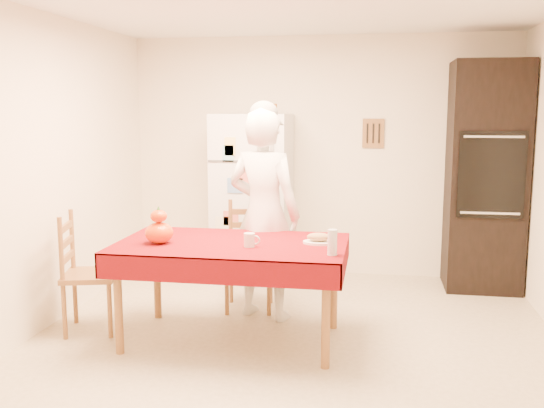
% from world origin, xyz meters
% --- Properties ---
extents(floor, '(4.50, 4.50, 0.00)m').
position_xyz_m(floor, '(0.00, 0.00, 0.00)').
color(floor, tan).
rests_on(floor, ground).
extents(room_shell, '(4.02, 4.52, 2.51)m').
position_xyz_m(room_shell, '(0.00, 0.00, 1.62)').
color(room_shell, white).
rests_on(room_shell, ground).
extents(refrigerator, '(0.75, 0.74, 1.70)m').
position_xyz_m(refrigerator, '(-0.65, 1.88, 0.85)').
color(refrigerator, white).
rests_on(refrigerator, floor).
extents(oven_cabinet, '(0.70, 0.62, 2.20)m').
position_xyz_m(oven_cabinet, '(1.63, 1.93, 1.10)').
color(oven_cabinet, black).
rests_on(oven_cabinet, floor).
extents(dining_table, '(1.70, 1.00, 0.76)m').
position_xyz_m(dining_table, '(-0.46, 0.16, 0.69)').
color(dining_table, brown).
rests_on(dining_table, floor).
extents(chair_far, '(0.47, 0.45, 0.95)m').
position_xyz_m(chair_far, '(-0.49, 0.96, 0.51)').
color(chair_far, brown).
rests_on(chair_far, floor).
extents(chair_left, '(0.50, 0.51, 0.95)m').
position_xyz_m(chair_left, '(-1.67, 0.16, 0.51)').
color(chair_left, brown).
rests_on(chair_left, floor).
extents(seated_woman, '(0.73, 0.59, 1.75)m').
position_xyz_m(seated_woman, '(-0.32, 0.73, 0.88)').
color(seated_woman, white).
rests_on(seated_woman, floor).
extents(coffee_mug, '(0.08, 0.08, 0.10)m').
position_xyz_m(coffee_mug, '(-0.30, 0.03, 0.81)').
color(coffee_mug, silver).
rests_on(coffee_mug, dining_table).
extents(pumpkin_lower, '(0.21, 0.21, 0.16)m').
position_xyz_m(pumpkin_lower, '(-0.98, 0.04, 0.84)').
color(pumpkin_lower, '#DA5905').
rests_on(pumpkin_lower, dining_table).
extents(pumpkin_upper, '(0.12, 0.12, 0.09)m').
position_xyz_m(pumpkin_upper, '(-0.98, 0.04, 0.97)').
color(pumpkin_upper, '#E33C05').
rests_on(pumpkin_upper, pumpkin_lower).
extents(wine_glass, '(0.07, 0.07, 0.18)m').
position_xyz_m(wine_glass, '(0.31, -0.12, 0.85)').
color(wine_glass, silver).
rests_on(wine_glass, dining_table).
extents(bread_plate, '(0.24, 0.24, 0.02)m').
position_xyz_m(bread_plate, '(0.19, 0.22, 0.77)').
color(bread_plate, white).
rests_on(bread_plate, dining_table).
extents(bread_loaf, '(0.18, 0.10, 0.06)m').
position_xyz_m(bread_loaf, '(0.19, 0.22, 0.81)').
color(bread_loaf, '#967849').
rests_on(bread_loaf, bread_plate).
extents(spice_jar_left, '(0.05, 0.05, 0.10)m').
position_xyz_m(spice_jar_left, '(-0.53, 1.93, 1.75)').
color(spice_jar_left, brown).
rests_on(spice_jar_left, refrigerator).
extents(spice_jar_mid, '(0.05, 0.05, 0.10)m').
position_xyz_m(spice_jar_mid, '(-0.47, 1.93, 1.75)').
color(spice_jar_mid, brown).
rests_on(spice_jar_mid, refrigerator).
extents(spice_jar_right, '(0.05, 0.05, 0.10)m').
position_xyz_m(spice_jar_right, '(-0.43, 1.93, 1.75)').
color(spice_jar_right, brown).
rests_on(spice_jar_right, refrigerator).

